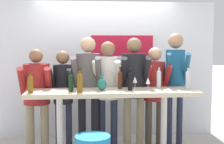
# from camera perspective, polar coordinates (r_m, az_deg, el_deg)

# --- Properties ---
(back_wall) EXTENTS (3.99, 0.12, 2.44)m
(back_wall) POSITION_cam_1_polar(r_m,az_deg,el_deg) (5.68, -1.12, 0.47)
(back_wall) COLOR silver
(back_wall) RESTS_ON ground_plane
(tasting_table) EXTENTS (2.39, 0.63, 1.04)m
(tasting_table) POSITION_cam_1_polar(r_m,az_deg,el_deg) (4.41, 0.11, -5.36)
(tasting_table) COLOR beige
(tasting_table) RESTS_ON ground_plane
(person_far_left) EXTENTS (0.48, 0.55, 1.61)m
(person_far_left) POSITION_cam_1_polar(r_m,az_deg,el_deg) (4.89, -13.61, -3.22)
(person_far_left) COLOR gray
(person_far_left) RESTS_ON ground_plane
(person_left) EXTENTS (0.40, 0.51, 1.58)m
(person_left) POSITION_cam_1_polar(r_m,az_deg,el_deg) (4.94, -8.94, -3.01)
(person_left) COLOR #23283D
(person_left) RESTS_ON ground_plane
(person_center_left) EXTENTS (0.49, 0.60, 1.79)m
(person_center_left) POSITION_cam_1_polar(r_m,az_deg,el_deg) (4.84, -4.38, -1.68)
(person_center_left) COLOR black
(person_center_left) RESTS_ON ground_plane
(person_center) EXTENTS (0.47, 0.58, 1.73)m
(person_center) POSITION_cam_1_polar(r_m,az_deg,el_deg) (4.89, -0.77, -2.05)
(person_center) COLOR #23283D
(person_center) RESTS_ON ground_plane
(person_center_right) EXTENTS (0.46, 0.57, 1.78)m
(person_center_right) POSITION_cam_1_polar(r_m,az_deg,el_deg) (4.89, 4.05, -1.67)
(person_center_right) COLOR gray
(person_center_right) RESTS_ON ground_plane
(person_right) EXTENTS (0.40, 0.51, 1.64)m
(person_right) POSITION_cam_1_polar(r_m,az_deg,el_deg) (5.02, 7.79, -2.56)
(person_right) COLOR #473D33
(person_right) RESTS_ON ground_plane
(person_far_right) EXTENTS (0.42, 0.57, 1.86)m
(person_far_right) POSITION_cam_1_polar(r_m,az_deg,el_deg) (5.07, 11.47, -0.65)
(person_far_right) COLOR #23283D
(person_far_right) RESTS_ON ground_plane
(wine_bottle_0) EXTENTS (0.07, 0.07, 0.27)m
(wine_bottle_0) POSITION_cam_1_polar(r_m,az_deg,el_deg) (4.29, -14.69, -2.03)
(wine_bottle_0) COLOR brown
(wine_bottle_0) RESTS_ON tasting_table
(wine_bottle_1) EXTENTS (0.06, 0.06, 0.31)m
(wine_bottle_1) POSITION_cam_1_polar(r_m,az_deg,el_deg) (4.37, 3.35, -1.54)
(wine_bottle_1) COLOR black
(wine_bottle_1) RESTS_ON tasting_table
(wine_bottle_2) EXTENTS (0.07, 0.07, 0.28)m
(wine_bottle_2) POSITION_cam_1_polar(r_m,az_deg,el_deg) (4.30, -7.53, -1.83)
(wine_bottle_2) COLOR black
(wine_bottle_2) RESTS_ON tasting_table
(wine_bottle_3) EXTENTS (0.06, 0.06, 0.32)m
(wine_bottle_3) POSITION_cam_1_polar(r_m,az_deg,el_deg) (4.52, 1.51, -1.29)
(wine_bottle_3) COLOR #4C1E0F
(wine_bottle_3) RESTS_ON tasting_table
(wine_bottle_4) EXTENTS (0.08, 0.08, 0.31)m
(wine_bottle_4) POSITION_cam_1_polar(r_m,az_deg,el_deg) (4.20, -5.91, -1.78)
(wine_bottle_4) COLOR brown
(wine_bottle_4) RESTS_ON tasting_table
(wine_bottle_5) EXTENTS (0.07, 0.07, 0.33)m
(wine_bottle_5) POSITION_cam_1_polar(r_m,az_deg,el_deg) (4.62, 8.57, -1.15)
(wine_bottle_5) COLOR #B7BCC1
(wine_bottle_5) RESTS_ON tasting_table
(wine_bottle_6) EXTENTS (0.07, 0.07, 0.33)m
(wine_bottle_6) POSITION_cam_1_polar(r_m,az_deg,el_deg) (4.59, 13.76, -1.25)
(wine_bottle_6) COLOR #B7BCC1
(wine_bottle_6) RESTS_ON tasting_table
(wine_glass_0) EXTENTS (0.07, 0.07, 0.18)m
(wine_glass_0) POSITION_cam_1_polar(r_m,az_deg,el_deg) (4.55, 4.23, -1.48)
(wine_glass_0) COLOR silver
(wine_glass_0) RESTS_ON tasting_table
(wine_glass_1) EXTENTS (0.07, 0.07, 0.18)m
(wine_glass_1) POSITION_cam_1_polar(r_m,az_deg,el_deg) (4.43, 6.60, -1.67)
(wine_glass_1) COLOR silver
(wine_glass_1) RESTS_ON tasting_table
(decorative_vase) EXTENTS (0.13, 0.13, 0.22)m
(decorative_vase) POSITION_cam_1_polar(r_m,az_deg,el_deg) (4.37, -1.87, -2.22)
(decorative_vase) COLOR #1E665B
(decorative_vase) RESTS_ON tasting_table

